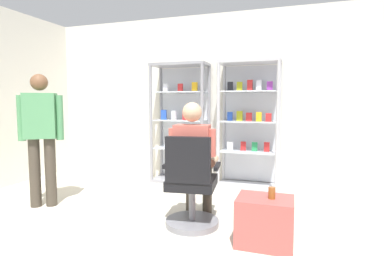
% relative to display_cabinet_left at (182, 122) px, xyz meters
% --- Properties ---
extents(back_wall, '(6.00, 0.10, 2.70)m').
position_rel_display_cabinet_left_xyz_m(back_wall, '(0.55, 0.24, 0.39)').
color(back_wall, silver).
rests_on(back_wall, ground).
extents(display_cabinet_left, '(0.90, 0.45, 1.90)m').
position_rel_display_cabinet_left_xyz_m(display_cabinet_left, '(0.00, 0.00, 0.00)').
color(display_cabinet_left, gray).
rests_on(display_cabinet_left, ground).
extents(display_cabinet_right, '(0.90, 0.45, 1.90)m').
position_rel_display_cabinet_left_xyz_m(display_cabinet_right, '(1.10, -0.00, 0.00)').
color(display_cabinet_right, '#B7B7BC').
rests_on(display_cabinet_right, ground).
extents(office_chair, '(0.59, 0.56, 0.96)m').
position_rel_display_cabinet_left_xyz_m(office_chair, '(0.76, -1.77, -0.57)').
color(office_chair, slate).
rests_on(office_chair, ground).
extents(seated_shopkeeper, '(0.52, 0.60, 1.29)m').
position_rel_display_cabinet_left_xyz_m(seated_shopkeeper, '(0.74, -1.61, -0.25)').
color(seated_shopkeeper, '#3F382D').
rests_on(seated_shopkeeper, ground).
extents(storage_crate, '(0.50, 0.39, 0.43)m').
position_rel_display_cabinet_left_xyz_m(storage_crate, '(1.51, -1.91, -0.75)').
color(storage_crate, '#B24C47').
rests_on(storage_crate, ground).
extents(tea_glass, '(0.06, 0.06, 0.10)m').
position_rel_display_cabinet_left_xyz_m(tea_glass, '(1.57, -1.92, -0.48)').
color(tea_glass, brown).
rests_on(tea_glass, storage_crate).
extents(standing_customer, '(0.46, 0.37, 1.63)m').
position_rel_display_cabinet_left_xyz_m(standing_customer, '(-1.19, -1.72, -0.03)').
color(standing_customer, '#3F382D').
rests_on(standing_customer, ground).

